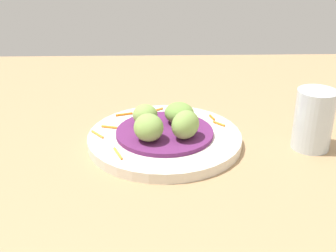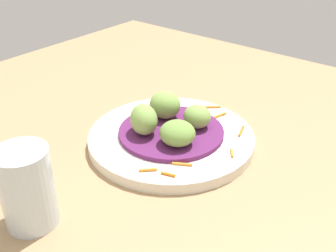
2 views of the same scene
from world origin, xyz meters
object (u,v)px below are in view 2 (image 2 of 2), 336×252
object	(u,v)px
guac_scoop_left	(144,119)
guac_scoop_center	(177,133)
main_plate	(171,138)
water_glass	(27,188)
guac_scoop_right	(197,116)
guac_scoop_back	(165,105)

from	to	relation	value
guac_scoop_left	guac_scoop_center	xyz separation A→B (cm)	(0.70, -6.06, -0.53)
guac_scoop_left	guac_scoop_center	distance (cm)	6.13
main_plate	guac_scoop_left	distance (cm)	5.88
main_plate	water_glass	size ratio (longest dim) A/B	2.57
guac_scoop_right	guac_scoop_back	size ratio (longest dim) A/B	0.86
main_plate	water_glass	bearing A→B (deg)	175.62
guac_scoop_center	guac_scoop_back	xyz separation A→B (cm)	(5.36, 6.77, 0.43)
guac_scoop_left	guac_scoop_back	bearing A→B (deg)	6.61
guac_scoop_back	water_glass	world-z (taller)	water_glass
main_plate	guac_scoop_back	distance (cm)	5.81
guac_scoop_right	guac_scoop_back	world-z (taller)	guac_scoop_back
main_plate	guac_scoop_center	xyz separation A→B (cm)	(-2.68, -3.38, 3.46)
guac_scoop_left	water_glass	bearing A→B (deg)	-177.96
guac_scoop_left	water_glass	world-z (taller)	water_glass
guac_scoop_right	guac_scoop_center	bearing A→B (deg)	-173.39
guac_scoop_center	guac_scoop_right	world-z (taller)	same
main_plate	guac_scoop_center	distance (cm)	5.54
guac_scoop_center	guac_scoop_right	xyz separation A→B (cm)	(6.06, 0.70, 0.02)
guac_scoop_right	water_glass	world-z (taller)	water_glass
main_plate	water_glass	xyz separation A→B (cm)	(-24.95, 1.91, 4.31)
main_plate	guac_scoop_right	world-z (taller)	guac_scoop_right
water_glass	main_plate	bearing A→B (deg)	-4.38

